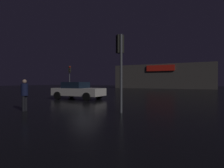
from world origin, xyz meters
name	(u,v)px	position (x,y,z in m)	size (l,w,h in m)	color
ground_plane	(85,98)	(0.00, 0.00, 0.00)	(120.00, 120.00, 0.00)	black
store_building	(163,77)	(1.03, 29.98, 2.72)	(21.83, 6.27, 5.43)	#4C4742
traffic_signal_main	(70,72)	(-7.08, 6.46, 2.85)	(0.42, 0.42, 3.71)	#595B60
traffic_signal_opposite	(120,54)	(6.15, -5.90, 2.78)	(0.42, 0.42, 3.69)	#595B60
car_near	(78,90)	(0.20, -1.32, 0.74)	(4.38, 2.11, 1.45)	silver
pedestrian	(25,93)	(1.70, -7.65, 0.92)	(0.39, 0.39, 1.58)	black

